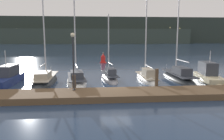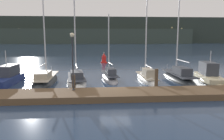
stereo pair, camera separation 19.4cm
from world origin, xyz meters
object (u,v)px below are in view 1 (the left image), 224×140
(sailboat_berth_5, at_px, (146,79))
(motorboat_berth_7, at_px, (209,78))
(motorboat_berth_1, at_px, (7,81))
(sailboat_berth_3, at_px, (76,82))
(channel_buoy, at_px, (103,59))
(sailboat_berth_2, at_px, (45,81))
(sailboat_berth_6, at_px, (178,78))
(dock_lamppost, at_px, (73,52))
(sailboat_berth_4, at_px, (109,78))

(sailboat_berth_5, height_order, motorboat_berth_7, sailboat_berth_5)
(motorboat_berth_1, relative_size, sailboat_berth_5, 0.61)
(motorboat_berth_1, height_order, motorboat_berth_7, motorboat_berth_1)
(sailboat_berth_3, bearing_deg, channel_buoy, 78.47)
(sailboat_berth_2, relative_size, sailboat_berth_5, 1.13)
(sailboat_berth_2, xyz_separation_m, sailboat_berth_3, (3.09, -0.78, -0.02))
(motorboat_berth_1, bearing_deg, sailboat_berth_5, 2.76)
(sailboat_berth_2, bearing_deg, sailboat_berth_3, -14.25)
(motorboat_berth_1, height_order, sailboat_berth_6, sailboat_berth_6)
(motorboat_berth_1, xyz_separation_m, sailboat_berth_3, (6.46, -0.28, -0.16))
(sailboat_berth_2, xyz_separation_m, sailboat_berth_5, (10.07, 0.15, 0.01))
(sailboat_berth_6, distance_m, motorboat_berth_7, 2.93)
(sailboat_berth_5, bearing_deg, sailboat_berth_3, -172.40)
(sailboat_berth_5, relative_size, sailboat_berth_6, 0.93)
(sailboat_berth_3, height_order, sailboat_berth_5, sailboat_berth_5)
(sailboat_berth_2, bearing_deg, sailboat_berth_5, 0.84)
(channel_buoy, relative_size, dock_lamppost, 0.42)
(sailboat_berth_3, height_order, channel_buoy, sailboat_berth_3)
(sailboat_berth_6, height_order, channel_buoy, sailboat_berth_6)
(channel_buoy, bearing_deg, motorboat_berth_1, -121.74)
(sailboat_berth_5, distance_m, motorboat_berth_7, 6.20)
(sailboat_berth_2, distance_m, channel_buoy, 16.51)
(motorboat_berth_1, bearing_deg, dock_lamppost, -35.35)
(sailboat_berth_5, bearing_deg, motorboat_berth_1, -177.24)
(motorboat_berth_1, xyz_separation_m, motorboat_berth_7, (19.57, -0.28, 0.02))
(sailboat_berth_2, bearing_deg, motorboat_berth_7, -2.77)
(sailboat_berth_2, height_order, channel_buoy, sailboat_berth_2)
(motorboat_berth_1, xyz_separation_m, sailboat_berth_5, (13.45, 0.65, -0.12))
(motorboat_berth_1, height_order, sailboat_berth_5, sailboat_berth_5)
(sailboat_berth_3, distance_m, sailboat_berth_5, 7.04)
(sailboat_berth_4, bearing_deg, motorboat_berth_1, -173.22)
(dock_lamppost, bearing_deg, sailboat_berth_2, 121.98)
(dock_lamppost, bearing_deg, sailboat_berth_5, 38.12)
(sailboat_berth_3, distance_m, dock_lamppost, 5.43)
(sailboat_berth_5, bearing_deg, channel_buoy, 103.84)
(motorboat_berth_7, bearing_deg, motorboat_berth_1, 179.17)
(sailboat_berth_4, bearing_deg, sailboat_berth_5, -7.74)
(sailboat_berth_6, xyz_separation_m, dock_lamppost, (-10.18, -5.41, 3.09))
(sailboat_berth_3, relative_size, sailboat_berth_4, 1.19)
(motorboat_berth_7, bearing_deg, sailboat_berth_3, -180.00)
(sailboat_berth_6, bearing_deg, dock_lamppost, -152.03)
(sailboat_berth_6, bearing_deg, sailboat_berth_2, -179.12)
(channel_buoy, xyz_separation_m, dock_lamppost, (-3.10, -20.43, 2.62))
(dock_lamppost, bearing_deg, sailboat_berth_3, 92.12)
(sailboat_berth_5, xyz_separation_m, motorboat_berth_7, (6.13, -0.93, 0.15))
(sailboat_berth_2, distance_m, dock_lamppost, 6.89)
(motorboat_berth_7, bearing_deg, sailboat_berth_5, 171.35)
(sailboat_berth_2, xyz_separation_m, motorboat_berth_7, (16.19, -0.78, 0.16))
(sailboat_berth_6, bearing_deg, sailboat_berth_3, -174.53)
(sailboat_berth_3, xyz_separation_m, sailboat_berth_5, (6.98, 0.93, 0.03))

